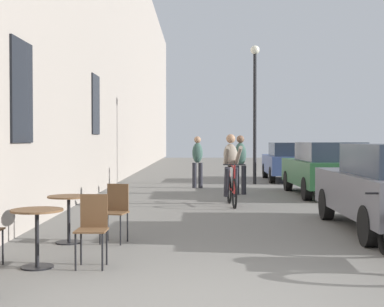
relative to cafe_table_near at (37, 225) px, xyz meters
name	(u,v)px	position (x,y,z in m)	size (l,w,h in m)	color
building_facade_left	(104,30)	(-1.20, 12.32, 4.79)	(0.54, 68.00, 10.63)	gray
cafe_table_near	(37,225)	(0.00, 0.00, 0.00)	(0.64, 0.64, 0.72)	black
cafe_chair_near_toward_street	(92,225)	(0.67, 0.08, 0.00)	(0.38, 0.38, 0.89)	black
cafe_table_mid	(69,209)	(0.01, 1.65, 0.00)	(0.64, 0.64, 0.72)	black
cafe_chair_mid_toward_street	(116,209)	(0.72, 1.73, 0.00)	(0.45, 0.45, 0.89)	black
cyclist_on_bicycle	(231,171)	(2.79, 6.65, 0.29)	(0.52, 1.76, 1.74)	black
pedestrian_near	(240,161)	(3.21, 9.24, 0.44)	(0.35, 0.25, 1.70)	#26262D
pedestrian_mid	(197,159)	(1.99, 11.40, 0.43)	(0.37, 0.29, 1.69)	#26262D
street_lamp	(255,96)	(4.01, 12.98, 2.59)	(0.32, 0.32, 4.90)	black
parked_car_second	(326,168)	(5.59, 8.93, 0.26)	(1.83, 4.25, 1.50)	#23512D
parked_car_third	(289,161)	(5.51, 14.66, 0.24)	(1.85, 4.18, 1.47)	#384C84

